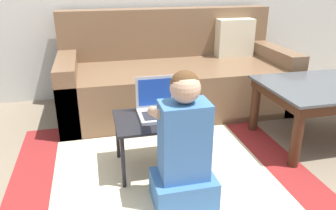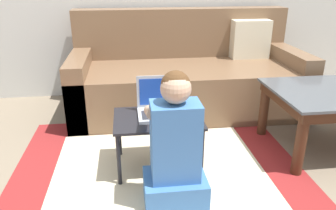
{
  "view_description": "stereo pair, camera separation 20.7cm",
  "coord_description": "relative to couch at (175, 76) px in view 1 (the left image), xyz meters",
  "views": [
    {
      "loc": [
        -0.52,
        -1.71,
        1.19
      ],
      "look_at": [
        -0.07,
        0.16,
        0.42
      ],
      "focal_mm": 35.0,
      "sensor_mm": 36.0,
      "label": 1
    },
    {
      "loc": [
        -0.32,
        -1.75,
        1.19
      ],
      "look_at": [
        -0.07,
        0.16,
        0.42
      ],
      "focal_mm": 35.0,
      "sensor_mm": 36.0,
      "label": 2
    }
  ],
  "objects": [
    {
      "name": "ground_plane",
      "position": [
        -0.23,
        -1.14,
        -0.3
      ],
      "size": [
        16.0,
        16.0,
        0.0
      ],
      "primitive_type": "plane",
      "color": "#7F705B"
    },
    {
      "name": "area_rug",
      "position": [
        -0.38,
        -1.22,
        -0.29
      ],
      "size": [
        1.86,
        1.9,
        0.01
      ],
      "color": "maroon",
      "rests_on": "ground_plane"
    },
    {
      "name": "couch",
      "position": [
        0.0,
        0.0,
        0.0
      ],
      "size": [
        2.05,
        0.94,
        0.88
      ],
      "color": "brown",
      "rests_on": "ground_plane"
    },
    {
      "name": "laptop_desk",
      "position": [
        -0.38,
        -1.03,
        0.02
      ],
      "size": [
        0.55,
        0.39,
        0.36
      ],
      "color": "black",
      "rests_on": "ground_plane"
    },
    {
      "name": "laptop",
      "position": [
        -0.37,
        -0.98,
        0.1
      ],
      "size": [
        0.25,
        0.22,
        0.23
      ],
      "color": "#B7BCC6",
      "rests_on": "laptop_desk"
    },
    {
      "name": "computer_mouse",
      "position": [
        -0.17,
        -1.04,
        0.08
      ],
      "size": [
        0.07,
        0.11,
        0.04
      ],
      "color": "black",
      "rests_on": "laptop_desk"
    },
    {
      "name": "person_seated",
      "position": [
        -0.32,
        -1.4,
        0.03
      ],
      "size": [
        0.33,
        0.39,
        0.76
      ],
      "color": "#3D70B2",
      "rests_on": "ground_plane"
    }
  ]
}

